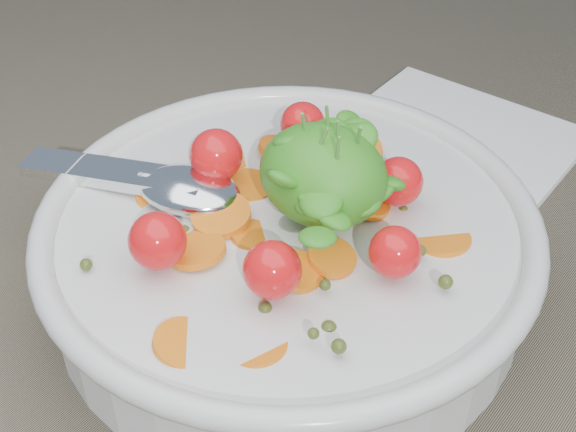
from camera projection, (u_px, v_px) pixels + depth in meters
The scene contains 3 objects.
ground at pixel (298, 274), 0.53m from camera, with size 6.00×6.00×0.00m, color #736852.
bowl at pixel (288, 246), 0.50m from camera, with size 0.33×0.31×0.13m.
napkin at pixel (454, 141), 0.65m from camera, with size 0.18×0.16×0.01m, color white.
Camera 1 is at (0.23, -0.31, 0.37)m, focal length 50.00 mm.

